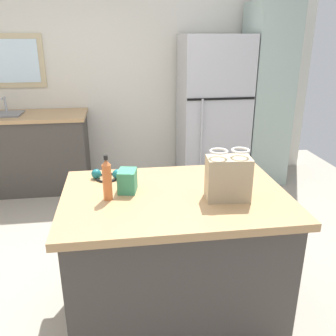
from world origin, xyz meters
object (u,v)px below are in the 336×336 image
kitchen_island (175,256)px  small_box (127,181)px  bottle (107,180)px  ear_defenders (107,175)px  shopping_bag (228,178)px  tall_cabinet (265,96)px  refrigerator (213,112)px

kitchen_island → small_box: small_box is taller
bottle → ear_defenders: bearing=92.3°
shopping_bag → bottle: (-0.67, 0.09, -0.01)m
small_box → ear_defenders: (-0.13, 0.22, -0.04)m
tall_cabinet → bottle: (-1.85, -2.28, -0.06)m
shopping_bag → ear_defenders: 0.80m
small_box → bottle: bottle is taller
shopping_bag → bottle: bearing=172.6°
kitchen_island → ear_defenders: (-0.40, 0.29, 0.46)m
small_box → kitchen_island: bearing=-15.4°
shopping_bag → small_box: 0.59m
refrigerator → tall_cabinet: 0.67m
kitchen_island → bottle: bearing=-176.8°
bottle → shopping_bag: bearing=-7.4°
kitchen_island → shopping_bag: shopping_bag is taller
tall_cabinet → ear_defenders: size_ratio=10.61×
tall_cabinet → shopping_bag: bearing=-116.5°
refrigerator → bottle: 2.58m
tall_cabinet → small_box: bearing=-128.5°
refrigerator → bottle: (-1.21, -2.28, 0.12)m
small_box → ear_defenders: bearing=120.3°
kitchen_island → small_box: bearing=164.6°
shopping_bag → ear_defenders: bearing=149.6°
tall_cabinet → shopping_bag: size_ratio=7.17×
kitchen_island → bottle: (-0.39, -0.02, 0.55)m
ear_defenders → tall_cabinet: bearing=46.5°
refrigerator → tall_cabinet: bearing=0.0°
bottle → ear_defenders: 0.33m
tall_cabinet → shopping_bag: tall_cabinet is taller
small_box → ear_defenders: 0.25m
kitchen_island → shopping_bag: size_ratio=4.52×
bottle → ear_defenders: bottle is taller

